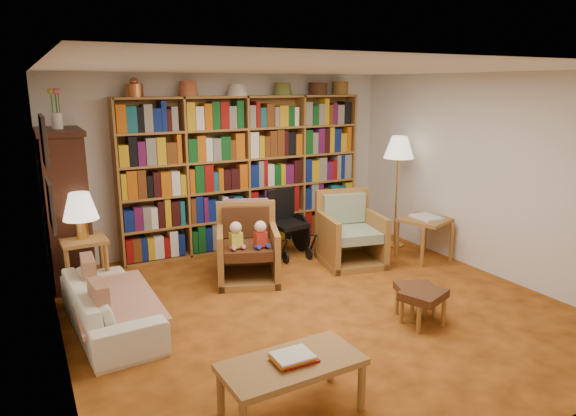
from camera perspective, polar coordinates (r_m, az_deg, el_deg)
floor at (r=5.69m, az=3.04°, el=-10.88°), size 5.00×5.00×0.00m
ceiling at (r=5.18m, az=3.40°, el=15.16°), size 5.00×5.00×0.00m
wall_back at (r=7.52m, az=-6.63°, el=5.05°), size 5.00×0.00×5.00m
wall_front at (r=3.48m, az=24.93°, el=-6.28°), size 5.00×0.00×5.00m
wall_left at (r=4.58m, az=-24.75°, el=-1.66°), size 0.00×5.00×5.00m
wall_right at (r=6.90m, az=21.37°, el=3.44°), size 0.00×5.00×5.00m
bookshelf at (r=7.45m, az=-4.70°, el=4.39°), size 3.60×0.30×2.42m
curio_cabinet at (r=6.61m, az=-23.45°, el=0.20°), size 0.50×0.95×2.40m
framed_pictures at (r=4.80m, az=-25.15°, el=3.54°), size 0.03×0.52×0.97m
sofa at (r=5.41m, az=-19.20°, el=-10.18°), size 1.72×0.77×0.49m
sofa_throw at (r=5.40m, az=-18.71°, el=-9.57°), size 0.77×1.42×0.04m
cushion_left at (r=5.65m, az=-21.23°, el=-7.10°), size 0.14×0.39×0.39m
cushion_right at (r=5.00m, az=-20.24°, el=-9.73°), size 0.15×0.37×0.36m
side_table_lamp at (r=6.18m, az=-21.67°, el=-4.64°), size 0.50×0.50×0.69m
table_lamp at (r=6.05m, az=-22.10°, el=0.02°), size 0.38×0.38×0.52m
armchair_leather at (r=6.37m, az=-4.85°, el=-4.48°), size 1.00×1.00×0.95m
armchair_sage at (r=6.98m, az=6.58°, el=-3.07°), size 0.92×0.94×0.96m
wheelchair at (r=7.24m, az=-0.32°, el=-1.92°), size 0.53×0.74×0.93m
floor_lamp at (r=7.56m, az=12.22°, el=6.12°), size 0.43×0.43×1.64m
side_table_papers at (r=7.28m, az=14.97°, el=-1.74°), size 0.76×0.76×0.60m
footstool_a at (r=5.54m, az=14.06°, el=-8.96°), size 0.48×0.45×0.33m
footstool_b at (r=5.35m, az=14.80°, el=-9.55°), size 0.53×0.49×0.36m
coffee_table at (r=3.89m, az=0.41°, el=-17.30°), size 1.05×0.56×0.46m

